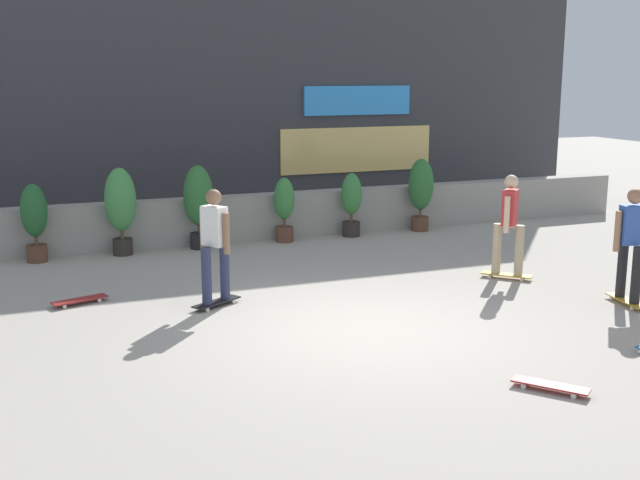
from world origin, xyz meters
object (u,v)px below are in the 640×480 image
(potted_plant_5, at_px, (421,189))
(skateboard_aside, at_px, (550,385))
(potted_plant_3, at_px, (284,207))
(skateboard_near_camera, at_px, (80,300))
(skater_by_wall_left, at_px, (509,222))
(potted_plant_1, at_px, (121,204))
(potted_plant_4, at_px, (351,201))
(potted_plant_0, at_px, (34,218))
(skater_foreground, at_px, (215,242))
(skater_by_wall_right, at_px, (632,241))
(potted_plant_2, at_px, (198,200))

(potted_plant_5, bearing_deg, skateboard_aside, -109.38)
(potted_plant_3, height_order, skateboard_near_camera, potted_plant_3)
(potted_plant_3, xyz_separation_m, skater_by_wall_left, (2.43, -4.04, 0.24))
(potted_plant_1, bearing_deg, potted_plant_4, 0.00)
(skater_by_wall_left, distance_m, skateboard_near_camera, 6.73)
(potted_plant_4, xyz_separation_m, potted_plant_5, (1.58, 0.00, 0.17))
(potted_plant_0, height_order, skater_foreground, skater_foreground)
(potted_plant_1, distance_m, skater_by_wall_right, 8.66)
(potted_plant_0, distance_m, potted_plant_4, 6.06)
(skater_by_wall_right, xyz_separation_m, skateboard_aside, (-3.01, -2.20, -0.88))
(potted_plant_3, bearing_deg, potted_plant_2, 180.00)
(potted_plant_3, height_order, potted_plant_5, potted_plant_5)
(potted_plant_4, bearing_deg, skater_by_wall_right, -73.62)
(potted_plant_1, height_order, potted_plant_2, potted_plant_1)
(potted_plant_3, xyz_separation_m, potted_plant_5, (3.02, 0.00, 0.19))
(potted_plant_3, height_order, potted_plant_4, potted_plant_4)
(potted_plant_5, distance_m, skateboard_aside, 8.65)
(skateboard_near_camera, bearing_deg, potted_plant_1, 71.05)
(potted_plant_0, relative_size, skater_foreground, 0.82)
(skateboard_aside, bearing_deg, potted_plant_2, 102.97)
(potted_plant_0, bearing_deg, skateboard_near_camera, -81.25)
(potted_plant_2, distance_m, potted_plant_4, 3.15)
(potted_plant_4, relative_size, skateboard_aside, 1.72)
(skater_foreground, bearing_deg, skateboard_near_camera, 155.14)
(potted_plant_4, bearing_deg, potted_plant_5, 0.00)
(skateboard_near_camera, bearing_deg, skater_foreground, -24.86)
(potted_plant_0, distance_m, skater_foreground, 4.46)
(potted_plant_1, distance_m, potted_plant_4, 4.58)
(potted_plant_4, bearing_deg, potted_plant_0, 180.00)
(potted_plant_4, xyz_separation_m, skateboard_near_camera, (-5.60, -2.99, -0.65))
(potted_plant_2, distance_m, skater_by_wall_left, 5.77)
(potted_plant_3, relative_size, skater_by_wall_right, 0.75)
(potted_plant_2, relative_size, skater_by_wall_right, 0.94)
(potted_plant_0, xyz_separation_m, potted_plant_3, (4.62, 0.00, -0.09))
(skater_by_wall_left, bearing_deg, potted_plant_4, 103.73)
(skateboard_near_camera, distance_m, skateboard_aside, 6.71)
(potted_plant_2, distance_m, skater_by_wall_right, 7.67)
(potted_plant_4, distance_m, potted_plant_5, 1.59)
(potted_plant_4, bearing_deg, skater_foreground, -134.68)
(potted_plant_3, distance_m, potted_plant_5, 3.03)
(potted_plant_1, xyz_separation_m, potted_plant_4, (4.57, 0.00, -0.23))
(potted_plant_2, bearing_deg, potted_plant_0, 180.00)
(potted_plant_4, xyz_separation_m, skater_foreground, (-3.79, -3.83, 0.22))
(potted_plant_0, height_order, skater_by_wall_left, skater_by_wall_left)
(potted_plant_1, relative_size, skater_by_wall_right, 0.95)
(skater_by_wall_left, bearing_deg, skateboard_aside, -118.92)
(potted_plant_3, distance_m, potted_plant_4, 1.44)
(potted_plant_3, xyz_separation_m, skater_foreground, (-2.35, -3.83, 0.24))
(potted_plant_1, relative_size, skater_foreground, 0.95)
(potted_plant_1, bearing_deg, skater_foreground, -78.39)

